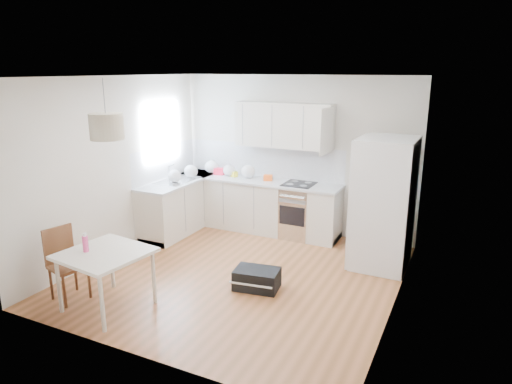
% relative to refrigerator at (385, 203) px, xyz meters
% --- Properties ---
extents(floor, '(4.20, 4.20, 0.00)m').
position_rel_refrigerator_xyz_m(floor, '(-1.71, -1.24, -0.94)').
color(floor, brown).
rests_on(floor, ground).
extents(ceiling, '(4.20, 4.20, 0.00)m').
position_rel_refrigerator_xyz_m(ceiling, '(-1.71, -1.24, 1.76)').
color(ceiling, white).
rests_on(ceiling, wall_back).
extents(wall_back, '(4.20, 0.00, 4.20)m').
position_rel_refrigerator_xyz_m(wall_back, '(-1.71, 0.86, 0.41)').
color(wall_back, beige).
rests_on(wall_back, floor).
extents(wall_left, '(0.00, 4.20, 4.20)m').
position_rel_refrigerator_xyz_m(wall_left, '(-3.81, -1.24, 0.41)').
color(wall_left, beige).
rests_on(wall_left, floor).
extents(wall_right, '(0.00, 4.20, 4.20)m').
position_rel_refrigerator_xyz_m(wall_right, '(0.39, -1.24, 0.41)').
color(wall_right, beige).
rests_on(wall_right, floor).
extents(window_glassblock, '(0.02, 1.00, 1.00)m').
position_rel_refrigerator_xyz_m(window_glassblock, '(-3.80, -0.09, 0.81)').
color(window_glassblock, '#BFE0F9').
rests_on(window_glassblock, wall_left).
extents(cabinets_back, '(3.00, 0.60, 0.88)m').
position_rel_refrigerator_xyz_m(cabinets_back, '(-2.31, 0.56, -0.50)').
color(cabinets_back, beige).
rests_on(cabinets_back, floor).
extents(cabinets_left, '(0.60, 1.80, 0.88)m').
position_rel_refrigerator_xyz_m(cabinets_left, '(-3.51, -0.04, -0.50)').
color(cabinets_left, beige).
rests_on(cabinets_left, floor).
extents(counter_back, '(3.02, 0.64, 0.04)m').
position_rel_refrigerator_xyz_m(counter_back, '(-2.31, 0.56, -0.04)').
color(counter_back, '#AFB2B4').
rests_on(counter_back, cabinets_back).
extents(counter_left, '(0.64, 1.82, 0.04)m').
position_rel_refrigerator_xyz_m(counter_left, '(-3.51, -0.04, -0.04)').
color(counter_left, '#AFB2B4').
rests_on(counter_left, cabinets_left).
extents(backsplash_back, '(3.00, 0.01, 0.58)m').
position_rel_refrigerator_xyz_m(backsplash_back, '(-2.31, 0.86, 0.27)').
color(backsplash_back, white).
rests_on(backsplash_back, wall_back).
extents(backsplash_left, '(0.01, 1.80, 0.58)m').
position_rel_refrigerator_xyz_m(backsplash_left, '(-3.81, -0.04, 0.27)').
color(backsplash_left, white).
rests_on(backsplash_left, wall_left).
extents(upper_cabinets, '(1.70, 0.32, 0.75)m').
position_rel_refrigerator_xyz_m(upper_cabinets, '(-1.86, 0.70, 0.94)').
color(upper_cabinets, beige).
rests_on(upper_cabinets, wall_back).
extents(range_oven, '(0.50, 0.61, 0.88)m').
position_rel_refrigerator_xyz_m(range_oven, '(-1.51, 0.56, -0.50)').
color(range_oven, silver).
rests_on(range_oven, floor).
extents(sink, '(0.50, 0.80, 0.16)m').
position_rel_refrigerator_xyz_m(sink, '(-3.51, -0.09, -0.02)').
color(sink, silver).
rests_on(sink, counter_left).
extents(refrigerator, '(0.90, 0.95, 1.88)m').
position_rel_refrigerator_xyz_m(refrigerator, '(0.00, 0.00, 0.00)').
color(refrigerator, silver).
rests_on(refrigerator, floor).
extents(dining_table, '(1.02, 1.02, 0.72)m').
position_rel_refrigerator_xyz_m(dining_table, '(-2.71, -2.72, -0.29)').
color(dining_table, beige).
rests_on(dining_table, floor).
extents(dining_chair, '(0.47, 0.47, 0.91)m').
position_rel_refrigerator_xyz_m(dining_chair, '(-3.29, -2.76, -0.48)').
color(dining_chair, '#4E2917').
rests_on(dining_chair, floor).
extents(drink_bottle, '(0.07, 0.07, 0.23)m').
position_rel_refrigerator_xyz_m(drink_bottle, '(-2.91, -2.81, -0.10)').
color(drink_bottle, '#E03E7E').
rests_on(drink_bottle, dining_table).
extents(gym_bag, '(0.62, 0.46, 0.27)m').
position_rel_refrigerator_xyz_m(gym_bag, '(-1.31, -1.50, -0.80)').
color(gym_bag, black).
rests_on(gym_bag, floor).
extents(pendant_lamp, '(0.43, 0.43, 0.29)m').
position_rel_refrigerator_xyz_m(pendant_lamp, '(-2.61, -2.62, 1.24)').
color(pendant_lamp, '#B8AC8D').
rests_on(pendant_lamp, ceiling).
extents(grocery_bag_a, '(0.27, 0.23, 0.24)m').
position_rel_refrigerator_xyz_m(grocery_bag_a, '(-3.26, 0.64, 0.10)').
color(grocery_bag_a, white).
rests_on(grocery_bag_a, counter_back).
extents(grocery_bag_b, '(0.23, 0.20, 0.21)m').
position_rel_refrigerator_xyz_m(grocery_bag_b, '(-2.87, 0.59, 0.09)').
color(grocery_bag_b, white).
rests_on(grocery_bag_b, counter_back).
extents(grocery_bag_c, '(0.26, 0.22, 0.23)m').
position_rel_refrigerator_xyz_m(grocery_bag_c, '(-2.49, 0.61, 0.10)').
color(grocery_bag_c, white).
rests_on(grocery_bag_c, counter_back).
extents(grocery_bag_d, '(0.25, 0.21, 0.22)m').
position_rel_refrigerator_xyz_m(grocery_bag_d, '(-3.43, 0.20, 0.09)').
color(grocery_bag_d, white).
rests_on(grocery_bag_d, counter_back).
extents(grocery_bag_e, '(0.24, 0.20, 0.21)m').
position_rel_refrigerator_xyz_m(grocery_bag_e, '(-3.48, -0.22, 0.09)').
color(grocery_bag_e, white).
rests_on(grocery_bag_e, counter_left).
extents(snack_orange, '(0.17, 0.12, 0.10)m').
position_rel_refrigerator_xyz_m(snack_orange, '(-2.09, 0.58, 0.03)').
color(snack_orange, '#ED5415').
rests_on(snack_orange, counter_back).
extents(snack_yellow, '(0.17, 0.14, 0.10)m').
position_rel_refrigerator_xyz_m(snack_yellow, '(-2.78, 0.59, 0.03)').
color(snack_yellow, yellow).
rests_on(snack_yellow, counter_back).
extents(snack_red, '(0.19, 0.13, 0.12)m').
position_rel_refrigerator_xyz_m(snack_red, '(-3.09, 0.61, 0.04)').
color(snack_red, red).
rests_on(snack_red, counter_back).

